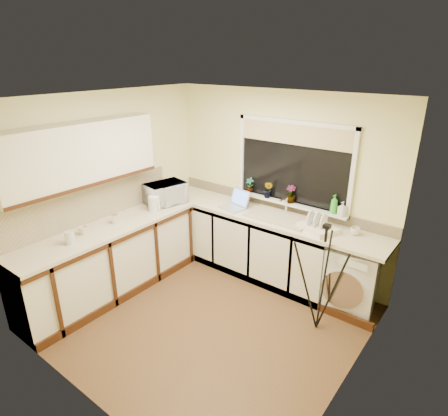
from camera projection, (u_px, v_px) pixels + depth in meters
floor at (207, 318)px, 4.43m from camera, size 3.20×3.20×0.00m
ceiling at (203, 99)px, 3.52m from camera, size 3.20×3.20×0.00m
wall_back at (278, 185)px, 5.08m from camera, size 3.20×0.00×3.20m
wall_front at (77, 284)px, 2.87m from camera, size 3.20×0.00×3.20m
wall_left at (110, 190)px, 4.88m from camera, size 0.00×3.00×3.00m
wall_right at (358, 269)px, 3.07m from camera, size 0.00×3.00×3.00m
base_cabinet_back at (244, 240)px, 5.34m from camera, size 2.55×0.60×0.86m
base_cabinet_left at (112, 261)px, 4.78m from camera, size 0.54×2.40×0.86m
worktop_back at (265, 216)px, 4.98m from camera, size 3.20×0.60×0.04m
worktop_left at (108, 228)px, 4.62m from camera, size 0.60×2.40×0.04m
upper_cabinet at (79, 154)px, 4.25m from camera, size 0.28×1.90×0.70m
splashback_left at (91, 204)px, 4.69m from camera, size 0.02×2.40×0.45m
splashback_back at (277, 203)px, 5.16m from camera, size 3.20×0.02×0.14m
window_glass at (293, 164)px, 4.83m from camera, size 1.50×0.02×1.00m
window_blind at (294, 134)px, 4.68m from camera, size 1.50×0.02×0.25m
windowsill at (288, 203)px, 4.98m from camera, size 1.60×0.14×0.03m
sink at (279, 217)px, 4.86m from camera, size 0.82×0.46×0.03m
faucet at (286, 205)px, 4.95m from camera, size 0.03×0.03×0.24m
washing_machine at (352, 277)px, 4.49m from camera, size 0.63×0.62×0.80m
laptop at (236, 203)px, 5.19m from camera, size 0.39×0.38×0.23m
kettle at (154, 204)px, 5.06m from camera, size 0.15×0.15×0.20m
dish_rack at (318, 228)px, 4.51m from camera, size 0.50×0.45×0.06m
tripod at (321, 279)px, 4.04m from camera, size 0.80×0.80×1.25m
glass_jug at (70, 238)px, 4.17m from camera, size 0.10×0.10×0.15m
steel_jar at (115, 219)px, 4.69m from camera, size 0.08×0.08×0.11m
microwave at (166, 193)px, 5.30m from camera, size 0.46×0.59×0.29m
plant_a at (250, 185)px, 5.27m from camera, size 0.12×0.09×0.22m
plant_b at (268, 190)px, 5.08m from camera, size 0.14×0.11×0.23m
plant_c at (291, 194)px, 4.92m from camera, size 0.16×0.16×0.23m
soap_bottle_green at (334, 204)px, 4.59m from camera, size 0.10×0.10×0.23m
soap_bottle_clear at (342, 209)px, 4.52m from camera, size 0.10×0.10×0.18m
cup_back at (355, 231)px, 4.39m from camera, size 0.12×0.12×0.09m
cup_left at (83, 231)px, 4.40m from camera, size 0.12×0.12×0.09m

